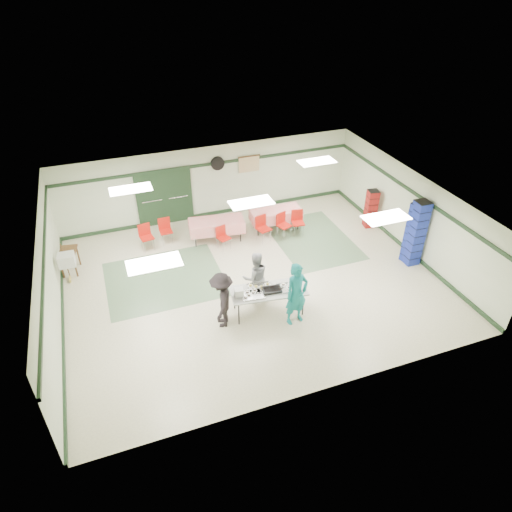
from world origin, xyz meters
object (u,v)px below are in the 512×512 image
object	(u,v)px
serving_table	(269,291)
broom	(65,261)
chair_loose_a	(165,228)
volunteer_dark	(222,300)
chair_c	(297,220)
office_printer	(66,260)
chair_d	(222,235)
printer_table	(68,255)
dining_table_b	(217,225)
dining_table_a	(276,215)
chair_a	(283,222)
volunteer_teal	(296,294)
chair_loose_b	(146,234)
crate_stack_blue_b	(416,233)
chair_b	(262,226)
crate_stack_blue_a	(413,233)
crate_stack_red	(371,209)
volunteer_grey	(255,277)

from	to	relation	value
serving_table	broom	xyz separation A→B (m)	(-5.18, 3.49, -0.03)
chair_loose_a	volunteer_dark	bearing A→B (deg)	-83.44
chair_c	office_printer	distance (m)	7.65
chair_d	chair_loose_a	bearing A→B (deg)	130.14
chair_d	printer_table	world-z (taller)	chair_d
dining_table_b	chair_loose_a	size ratio (longest dim) A/B	2.23
dining_table_a	chair_c	xyz separation A→B (m)	(0.60, -0.56, -0.02)
chair_a	volunteer_teal	bearing A→B (deg)	-128.82
chair_loose_b	printer_table	size ratio (longest dim) A/B	1.05
crate_stack_blue_b	chair_c	bearing A→B (deg)	132.04
volunteer_dark	dining_table_a	size ratio (longest dim) A/B	0.89
chair_c	office_printer	xyz separation A→B (m)	(-7.62, -0.46, 0.38)
printer_table	dining_table_b	bearing A→B (deg)	12.93
chair_b	crate_stack_blue_a	size ratio (longest dim) A/B	0.45
serving_table	crate_stack_blue_a	distance (m)	5.27
serving_table	chair_a	distance (m)	4.12
volunteer_dark	chair_loose_a	world-z (taller)	volunteer_dark
crate_stack_blue_a	crate_stack_red	distance (m)	2.40
chair_d	dining_table_a	bearing A→B (deg)	-3.38
crate_stack_blue_a	serving_table	bearing A→B (deg)	-171.39
serving_table	crate_stack_red	world-z (taller)	crate_stack_red
chair_a	printer_table	world-z (taller)	chair_a
chair_loose_a	chair_loose_b	bearing A→B (deg)	-164.89
dining_table_a	chair_loose_b	distance (m)	4.59
dining_table_b	chair_c	bearing A→B (deg)	-3.43
printer_table	office_printer	bearing A→B (deg)	-79.93
serving_table	volunteer_grey	distance (m)	0.66
volunteer_teal	dining_table_b	world-z (taller)	volunteer_teal
chair_c	crate_stack_red	xyz separation A→B (m)	(2.68, -0.46, 0.17)
chair_c	crate_stack_blue_b	distance (m)	4.03
crate_stack_blue_a	crate_stack_blue_b	xyz separation A→B (m)	(0.00, -0.13, 0.07)
chair_loose_b	crate_stack_blue_a	size ratio (longest dim) A/B	0.43
chair_c	crate_stack_blue_a	size ratio (longest dim) A/B	0.43
dining_table_b	printer_table	size ratio (longest dim) A/B	2.31
chair_c	chair_loose_b	world-z (taller)	same
chair_loose_a	crate_stack_blue_a	world-z (taller)	crate_stack_blue_a
broom	dining_table_b	bearing A→B (deg)	-6.60
serving_table	chair_c	world-z (taller)	chair_c
chair_loose_b	crate_stack_red	size ratio (longest dim) A/B	0.63
volunteer_teal	chair_loose_a	world-z (taller)	volunteer_teal
volunteer_dark	chair_b	bearing A→B (deg)	167.74
volunteer_dark	chair_d	size ratio (longest dim) A/B	2.03
dining_table_a	chair_loose_a	size ratio (longest dim) A/B	2.10
broom	chair_loose_a	bearing A→B (deg)	5.52
chair_a	chair_b	size ratio (longest dim) A/B	0.96
volunteer_teal	chair_loose_a	distance (m)	5.86
chair_b	broom	size ratio (longest dim) A/B	0.69
printer_table	office_printer	size ratio (longest dim) A/B	1.82
volunteer_grey	crate_stack_red	xyz separation A→B (m)	(5.35, 2.53, -0.07)
crate_stack_red	office_printer	distance (m)	10.30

